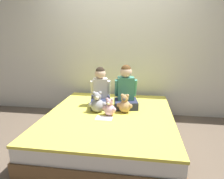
{
  "coord_description": "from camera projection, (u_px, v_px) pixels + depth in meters",
  "views": [
    {
      "loc": [
        0.41,
        -2.49,
        1.38
      ],
      "look_at": [
        0.0,
        0.23,
        0.66
      ],
      "focal_mm": 32.0,
      "sensor_mm": 36.0,
      "label": 1
    }
  ],
  "objects": [
    {
      "name": "ground_plane",
      "position": [
        110.0,
        139.0,
        2.79
      ],
      "size": [
        14.0,
        14.0,
        0.0
      ],
      "primitive_type": "plane",
      "color": "brown"
    },
    {
      "name": "wall_behind_bed",
      "position": [
        119.0,
        45.0,
        3.52
      ],
      "size": [
        8.0,
        0.06,
        2.5
      ],
      "color": "silver",
      "rests_on": "ground_plane"
    },
    {
      "name": "bed",
      "position": [
        110.0,
        127.0,
        2.74
      ],
      "size": [
        1.69,
        1.95,
        0.38
      ],
      "color": "brown",
      "rests_on": "ground_plane"
    },
    {
      "name": "child_on_left",
      "position": [
        101.0,
        91.0,
        2.96
      ],
      "size": [
        0.36,
        0.43,
        0.59
      ],
      "rotation": [
        0.0,
        0.0,
        0.21
      ],
      "color": "#282D47",
      "rests_on": "bed"
    },
    {
      "name": "child_on_right",
      "position": [
        126.0,
        90.0,
        2.89
      ],
      "size": [
        0.38,
        0.36,
        0.63
      ],
      "rotation": [
        0.0,
        0.0,
        0.18
      ],
      "color": "#282D47",
      "rests_on": "bed"
    },
    {
      "name": "teddy_bear_held_by_left_child",
      "position": [
        97.0,
        103.0,
        2.74
      ],
      "size": [
        0.24,
        0.18,
        0.29
      ],
      "rotation": [
        0.0,
        0.0,
        0.22
      ],
      "color": "#939399",
      "rests_on": "bed"
    },
    {
      "name": "teddy_bear_held_by_right_child",
      "position": [
        125.0,
        105.0,
        2.72
      ],
      "size": [
        0.22,
        0.17,
        0.26
      ],
      "rotation": [
        0.0,
        0.0,
        -0.13
      ],
      "color": "tan",
      "rests_on": "bed"
    },
    {
      "name": "teddy_bear_between_children",
      "position": [
        110.0,
        108.0,
        2.62
      ],
      "size": [
        0.19,
        0.15,
        0.24
      ],
      "rotation": [
        0.0,
        0.0,
        -0.27
      ],
      "color": "#DBA3B2",
      "rests_on": "bed"
    },
    {
      "name": "sign_card",
      "position": [
        104.0,
        118.0,
        2.55
      ],
      "size": [
        0.21,
        0.15,
        0.0
      ],
      "color": "white",
      "rests_on": "bed"
    }
  ]
}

